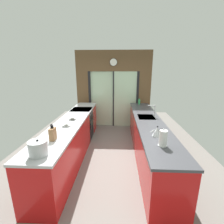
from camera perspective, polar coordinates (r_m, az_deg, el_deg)
ground_plane at (r=4.38m, az=-0.42°, el=-13.13°), size 5.04×7.60×0.02m
back_wall_unit at (r=5.68m, az=0.54°, el=9.71°), size 2.64×0.12×2.70m
left_counter_run at (r=3.90m, az=-14.48°, el=-9.54°), size 0.62×3.80×0.92m
right_counter_run at (r=3.95m, az=12.77°, el=-9.12°), size 0.62×3.80×0.92m
sink_faucet at (r=4.00m, az=14.83°, el=0.95°), size 0.19×0.02×0.30m
oven_range at (r=4.91m, az=-10.70°, el=-4.24°), size 0.60×0.60×0.92m
mixing_bowl_near at (r=3.43m, az=-16.25°, el=-4.27°), size 0.19×0.19×0.07m
mixing_bowl_far at (r=3.84m, az=-14.14°, el=-2.16°), size 0.19×0.19×0.06m
knife_block at (r=2.82m, az=-20.70°, el=-7.44°), size 0.08×0.14×0.28m
stock_pot at (r=2.43m, az=-25.15°, el=-11.73°), size 0.26×0.26×0.23m
kettle at (r=2.92m, az=16.08°, el=-6.83°), size 0.25×0.17×0.19m
soap_bottle at (r=5.42m, az=9.85°, el=3.72°), size 0.07×0.07×0.21m
paper_towel_roll at (r=2.56m, az=18.02°, el=-9.07°), size 0.14×0.14×0.28m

